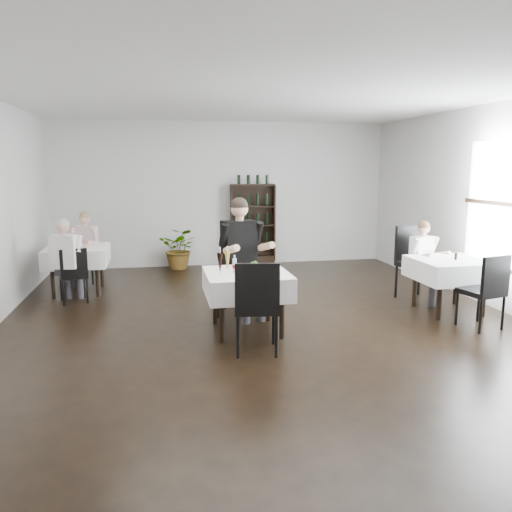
{
  "coord_description": "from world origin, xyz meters",
  "views": [
    {
      "loc": [
        -1.36,
        -6.01,
        2.06
      ],
      "look_at": [
        -0.14,
        0.2,
        0.93
      ],
      "focal_mm": 35.0,
      "sensor_mm": 36.0,
      "label": 1
    }
  ],
  "objects": [
    {
      "name": "diner_left_far",
      "position": [
        -2.65,
        3.06,
        0.76
      ],
      "size": [
        0.58,
        0.61,
        1.3
      ],
      "color": "#3D3D45",
      "rests_on": "ground"
    },
    {
      "name": "coke_bottle",
      "position": [
        -0.45,
        0.02,
        0.86
      ],
      "size": [
        0.06,
        0.06,
        0.22
      ],
      "color": "silver",
      "rests_on": "main_table"
    },
    {
      "name": "main_chair_far",
      "position": [
        -0.28,
        0.85,
        0.64
      ],
      "size": [
        0.66,
        0.66,
        1.12
      ],
      "color": "black",
      "rests_on": "ground"
    },
    {
      "name": "pilsner_lager",
      "position": [
        -0.53,
        0.11,
        0.9
      ],
      "size": [
        0.07,
        0.07,
        0.32
      ],
      "color": "#BB8F30",
      "rests_on": "main_table"
    },
    {
      "name": "main_table",
      "position": [
        -0.3,
        0.0,
        0.62
      ],
      "size": [
        1.03,
        1.03,
        0.77
      ],
      "color": "black",
      "rests_on": "ground"
    },
    {
      "name": "napkin_cutlery",
      "position": [
        -0.08,
        -0.17,
        0.78
      ],
      "size": [
        0.18,
        0.17,
        0.02
      ],
      "color": "black",
      "rests_on": "main_table"
    },
    {
      "name": "right_table",
      "position": [
        2.7,
        0.3,
        0.62
      ],
      "size": [
        0.98,
        0.98,
        0.77
      ],
      "color": "black",
      "rests_on": "ground"
    },
    {
      "name": "main_chair_near",
      "position": [
        -0.33,
        -0.8,
        0.6
      ],
      "size": [
        0.55,
        0.56,
        1.06
      ],
      "color": "black",
      "rests_on": "ground"
    },
    {
      "name": "diner_right_far",
      "position": [
        2.64,
        0.86,
        0.73
      ],
      "size": [
        0.54,
        0.57,
        1.26
      ],
      "color": "#3D3D45",
      "rests_on": "ground"
    },
    {
      "name": "diner_main",
      "position": [
        -0.24,
        0.67,
        0.96
      ],
      "size": [
        0.7,
        0.75,
        1.66
      ],
      "color": "#3D3D45",
      "rests_on": "ground"
    },
    {
      "name": "left_table",
      "position": [
        -2.7,
        2.5,
        0.62
      ],
      "size": [
        0.98,
        0.98,
        0.77
      ],
      "color": "black",
      "rests_on": "ground"
    },
    {
      "name": "right_chair_near",
      "position": [
        2.71,
        -0.52,
        0.56
      ],
      "size": [
        0.53,
        0.54,
        0.98
      ],
      "color": "black",
      "rests_on": "ground"
    },
    {
      "name": "left_chair_near",
      "position": [
        -2.66,
        1.83,
        0.49
      ],
      "size": [
        0.48,
        0.49,
        0.86
      ],
      "color": "black",
      "rests_on": "ground"
    },
    {
      "name": "diner_left_near",
      "position": [
        -2.76,
        1.85,
        0.77
      ],
      "size": [
        0.54,
        0.56,
        1.32
      ],
      "color": "#3D3D45",
      "rests_on": "ground"
    },
    {
      "name": "wine_shelf",
      "position": [
        0.6,
        4.31,
        0.85
      ],
      "size": [
        0.9,
        0.28,
        1.75
      ],
      "color": "black",
      "rests_on": "ground"
    },
    {
      "name": "room_shell",
      "position": [
        0.0,
        0.0,
        1.5
      ],
      "size": [
        9.0,
        9.0,
        9.0
      ],
      "color": "black",
      "rests_on": "ground"
    },
    {
      "name": "left_chair_far",
      "position": [
        -2.75,
        3.04,
        0.5
      ],
      "size": [
        0.52,
        0.52,
        0.88
      ],
      "color": "black",
      "rests_on": "ground"
    },
    {
      "name": "plate_near",
      "position": [
        -0.25,
        -0.26,
        0.79
      ],
      "size": [
        0.37,
        0.37,
        0.09
      ],
      "color": "white",
      "rests_on": "main_table"
    },
    {
      "name": "right_chair_far",
      "position": [
        2.59,
        1.11,
        0.66
      ],
      "size": [
        0.62,
        0.62,
        1.15
      ],
      "color": "black",
      "rests_on": "ground"
    },
    {
      "name": "potted_tree",
      "position": [
        -0.95,
        4.17,
        0.43
      ],
      "size": [
        0.96,
        0.9,
        0.86
      ],
      "primitive_type": "imported",
      "rotation": [
        0.0,
        0.0,
        -0.36
      ],
      "color": "#26581E",
      "rests_on": "ground"
    },
    {
      "name": "pilsner_dark",
      "position": [
        -0.64,
        -0.04,
        0.9
      ],
      "size": [
        0.08,
        0.08,
        0.33
      ],
      "color": "black",
      "rests_on": "main_table"
    },
    {
      "name": "pepper_mill",
      "position": [
        2.76,
        0.26,
        0.82
      ],
      "size": [
        0.05,
        0.05,
        0.1
      ],
      "primitive_type": "cylinder",
      "rotation": [
        0.0,
        0.0,
        -0.43
      ],
      "color": "black",
      "rests_on": "right_table"
    },
    {
      "name": "plate_far",
      "position": [
        -0.2,
        0.22,
        0.79
      ],
      "size": [
        0.36,
        0.36,
        0.09
      ],
      "color": "white",
      "rests_on": "main_table"
    }
  ]
}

